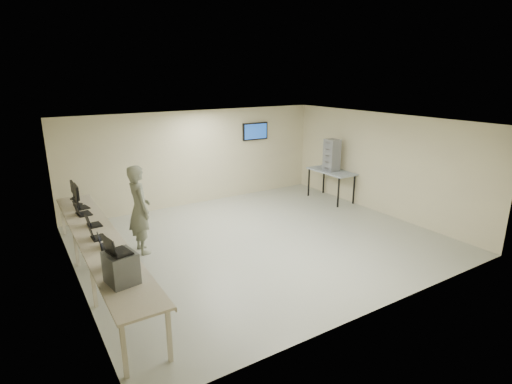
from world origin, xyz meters
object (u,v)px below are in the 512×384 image
workbench (99,240)px  soldier (140,209)px  equipment_box (121,268)px  side_table (331,173)px

workbench → soldier: (1.03, 0.89, 0.16)m
equipment_box → side_table: 8.06m
soldier → side_table: size_ratio=1.25×
workbench → equipment_box: (-0.06, -1.98, 0.31)m
equipment_box → workbench: bearing=78.7°
equipment_box → side_table: equipment_box is taller
soldier → workbench: bearing=128.7°
equipment_box → side_table: size_ratio=0.30×
workbench → equipment_box: bearing=-91.8°
equipment_box → soldier: soldier is taller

